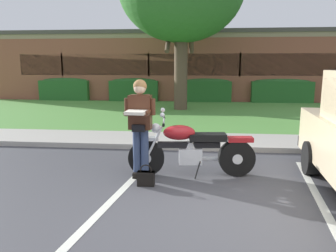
{
  "coord_description": "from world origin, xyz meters",
  "views": [
    {
      "loc": [
        -0.17,
        -4.32,
        1.96
      ],
      "look_at": [
        -0.77,
        1.58,
        0.85
      ],
      "focal_mm": 35.55,
      "sensor_mm": 36.0,
      "label": 1
    }
  ],
  "objects_px": {
    "hedge_center_right": "(206,90)",
    "handbag": "(146,177)",
    "motorcycle": "(197,149)",
    "hedge_left": "(66,89)",
    "hedge_right": "(281,90)",
    "brick_building": "(230,66)",
    "hedge_center_left": "(135,89)",
    "rider_person": "(140,121)"
  },
  "relations": [
    {
      "from": "handbag",
      "to": "brick_building",
      "type": "height_order",
      "value": "brick_building"
    },
    {
      "from": "handbag",
      "to": "brick_building",
      "type": "bearing_deg",
      "value": 81.24
    },
    {
      "from": "brick_building",
      "to": "motorcycle",
      "type": "bearing_deg",
      "value": -96.45
    },
    {
      "from": "motorcycle",
      "to": "hedge_center_right",
      "type": "distance_m",
      "value": 11.63
    },
    {
      "from": "motorcycle",
      "to": "hedge_center_left",
      "type": "height_order",
      "value": "hedge_center_left"
    },
    {
      "from": "hedge_left",
      "to": "hedge_center_left",
      "type": "relative_size",
      "value": 1.04
    },
    {
      "from": "hedge_left",
      "to": "handbag",
      "type": "bearing_deg",
      "value": -62.31
    },
    {
      "from": "brick_building",
      "to": "hedge_center_right",
      "type": "bearing_deg",
      "value": -106.23
    },
    {
      "from": "handbag",
      "to": "hedge_center_right",
      "type": "height_order",
      "value": "hedge_center_right"
    },
    {
      "from": "rider_person",
      "to": "brick_building",
      "type": "bearing_deg",
      "value": 80.54
    },
    {
      "from": "hedge_left",
      "to": "brick_building",
      "type": "xyz_separation_m",
      "value": [
        9.19,
        5.73,
        1.2
      ]
    },
    {
      "from": "rider_person",
      "to": "hedge_center_left",
      "type": "distance_m",
      "value": 12.11
    },
    {
      "from": "handbag",
      "to": "hedge_center_right",
      "type": "relative_size",
      "value": 0.14
    },
    {
      "from": "motorcycle",
      "to": "rider_person",
      "type": "bearing_deg",
      "value": -167.75
    },
    {
      "from": "motorcycle",
      "to": "brick_building",
      "type": "distance_m",
      "value": 17.52
    },
    {
      "from": "handbag",
      "to": "brick_building",
      "type": "xyz_separation_m",
      "value": [
        2.77,
        17.97,
        1.71
      ]
    },
    {
      "from": "hedge_center_left",
      "to": "brick_building",
      "type": "relative_size",
      "value": 0.09
    },
    {
      "from": "motorcycle",
      "to": "hedge_left",
      "type": "bearing_deg",
      "value": 121.87
    },
    {
      "from": "hedge_left",
      "to": "hedge_center_right",
      "type": "relative_size",
      "value": 1.05
    },
    {
      "from": "rider_person",
      "to": "hedge_center_right",
      "type": "relative_size",
      "value": 0.67
    },
    {
      "from": "hedge_center_left",
      "to": "brick_building",
      "type": "distance_m",
      "value": 7.98
    },
    {
      "from": "hedge_right",
      "to": "rider_person",
      "type": "bearing_deg",
      "value": -112.98
    },
    {
      "from": "rider_person",
      "to": "hedge_center_right",
      "type": "height_order",
      "value": "rider_person"
    },
    {
      "from": "motorcycle",
      "to": "hedge_left",
      "type": "relative_size",
      "value": 0.84
    },
    {
      "from": "handbag",
      "to": "hedge_right",
      "type": "xyz_separation_m",
      "value": [
        4.86,
        12.24,
        0.51
      ]
    },
    {
      "from": "hedge_right",
      "to": "hedge_left",
      "type": "bearing_deg",
      "value": -180.0
    },
    {
      "from": "hedge_center_left",
      "to": "hedge_right",
      "type": "bearing_deg",
      "value": 0.0
    },
    {
      "from": "handbag",
      "to": "hedge_right",
      "type": "bearing_deg",
      "value": 68.34
    },
    {
      "from": "hedge_center_left",
      "to": "hedge_center_right",
      "type": "height_order",
      "value": "same"
    },
    {
      "from": "rider_person",
      "to": "handbag",
      "type": "xyz_separation_m",
      "value": [
        0.16,
        -0.4,
        -0.86
      ]
    },
    {
      "from": "hedge_center_right",
      "to": "brick_building",
      "type": "bearing_deg",
      "value": 73.77
    },
    {
      "from": "motorcycle",
      "to": "handbag",
      "type": "distance_m",
      "value": 1.07
    },
    {
      "from": "hedge_left",
      "to": "motorcycle",
      "type": "bearing_deg",
      "value": -58.13
    },
    {
      "from": "hedge_center_left",
      "to": "hedge_center_right",
      "type": "xyz_separation_m",
      "value": [
        3.76,
        0.0,
        0.0
      ]
    },
    {
      "from": "rider_person",
      "to": "brick_building",
      "type": "height_order",
      "value": "brick_building"
    },
    {
      "from": "hedge_center_right",
      "to": "handbag",
      "type": "bearing_deg",
      "value": -95.13
    },
    {
      "from": "rider_person",
      "to": "hedge_center_right",
      "type": "distance_m",
      "value": 11.91
    },
    {
      "from": "hedge_center_right",
      "to": "hedge_right",
      "type": "bearing_deg",
      "value": 0.0
    },
    {
      "from": "hedge_center_left",
      "to": "hedge_center_right",
      "type": "bearing_deg",
      "value": 0.0
    },
    {
      "from": "brick_building",
      "to": "hedge_right",
      "type": "bearing_deg",
      "value": -69.91
    },
    {
      "from": "hedge_left",
      "to": "brick_building",
      "type": "distance_m",
      "value": 10.9
    },
    {
      "from": "hedge_right",
      "to": "handbag",
      "type": "bearing_deg",
      "value": -111.66
    }
  ]
}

